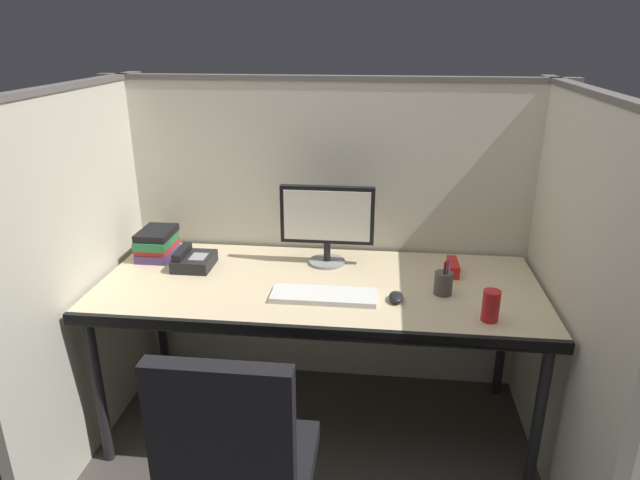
{
  "coord_description": "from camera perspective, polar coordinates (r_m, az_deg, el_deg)",
  "views": [
    {
      "loc": [
        0.25,
        -1.88,
        1.77
      ],
      "look_at": [
        0.0,
        0.35,
        0.92
      ],
      "focal_mm": 31.29,
      "sensor_mm": 36.0,
      "label": 1
    }
  ],
  "objects": [
    {
      "name": "ground_plane",
      "position": [
        2.6,
        -0.93,
        -22.25
      ],
      "size": [
        8.0,
        8.0,
        0.0
      ],
      "primitive_type": "plane",
      "color": "#423D38"
    },
    {
      "name": "cubicle_partition_rear",
      "position": [
        2.82,
        0.9,
        0.36
      ],
      "size": [
        2.21,
        0.06,
        1.57
      ],
      "color": "beige",
      "rests_on": "ground"
    },
    {
      "name": "cubicle_partition_left",
      "position": [
        2.62,
        -22.63,
        -2.97
      ],
      "size": [
        0.06,
        1.41,
        1.57
      ],
      "color": "beige",
      "rests_on": "ground"
    },
    {
      "name": "cubicle_partition_right",
      "position": [
        2.42,
        23.79,
        -5.09
      ],
      "size": [
        0.06,
        1.41,
        1.57
      ],
      "color": "beige",
      "rests_on": "ground"
    },
    {
      "name": "desk",
      "position": [
        2.44,
        -0.16,
        -5.57
      ],
      "size": [
        1.9,
        0.8,
        0.74
      ],
      "color": "beige",
      "rests_on": "ground"
    },
    {
      "name": "monitor_center",
      "position": [
        2.55,
        0.73,
        2.08
      ],
      "size": [
        0.43,
        0.17,
        0.37
      ],
      "color": "gray",
      "rests_on": "desk"
    },
    {
      "name": "keyboard_main",
      "position": [
        2.29,
        0.39,
        -5.71
      ],
      "size": [
        0.43,
        0.15,
        0.02
      ],
      "primitive_type": "cube",
      "color": "silver",
      "rests_on": "desk"
    },
    {
      "name": "computer_mouse",
      "position": [
        2.28,
        7.8,
        -5.81
      ],
      "size": [
        0.06,
        0.1,
        0.04
      ],
      "color": "black",
      "rests_on": "desk"
    },
    {
      "name": "soda_can",
      "position": [
        2.2,
        17.07,
        -6.45
      ],
      "size": [
        0.07,
        0.07,
        0.12
      ],
      "primitive_type": "cylinder",
      "color": "red",
      "rests_on": "desk"
    },
    {
      "name": "pen_cup",
      "position": [
        2.36,
        12.5,
        -4.32
      ],
      "size": [
        0.08,
        0.08,
        0.16
      ],
      "color": "#4C4742",
      "rests_on": "desk"
    },
    {
      "name": "book_stack",
      "position": [
        2.79,
        -16.33,
        -0.33
      ],
      "size": [
        0.15,
        0.22,
        0.14
      ],
      "color": "#4C3366",
      "rests_on": "desk"
    },
    {
      "name": "red_stapler",
      "position": [
        2.58,
        13.44,
        -2.73
      ],
      "size": [
        0.04,
        0.15,
        0.06
      ],
      "primitive_type": "cube",
      "color": "red",
      "rests_on": "desk"
    },
    {
      "name": "desk_phone",
      "position": [
        2.63,
        -12.86,
        -2.04
      ],
      "size": [
        0.17,
        0.19,
        0.09
      ],
      "color": "black",
      "rests_on": "desk"
    }
  ]
}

